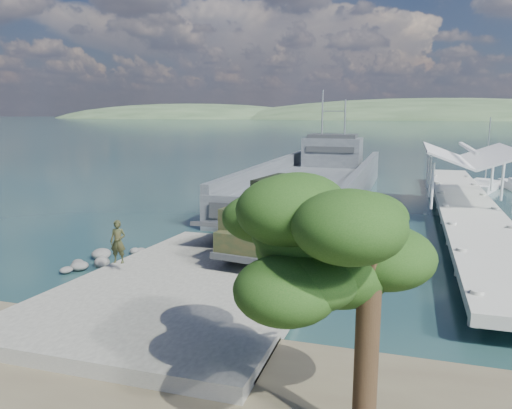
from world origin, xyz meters
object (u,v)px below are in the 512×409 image
object	(u,v)px
landing_craft	(314,187)
soldier	(118,250)
military_truck	(274,216)
pier	(466,196)
overhang_tree	(351,248)
sailboat_near	(484,187)

from	to	relation	value
landing_craft	soldier	distance (m)	26.46
military_truck	soldier	distance (m)	8.20
pier	military_truck	world-z (taller)	pier
soldier	overhang_tree	xyz separation A→B (m)	(11.57, -8.80, 3.37)
military_truck	overhang_tree	distance (m)	15.62
landing_craft	soldier	bearing A→B (deg)	-99.35
pier	landing_craft	distance (m)	13.85
sailboat_near	overhang_tree	distance (m)	44.48
sailboat_near	overhang_tree	xyz separation A→B (m)	(-8.56, -43.41, 4.48)
military_truck	soldier	world-z (taller)	military_truck
military_truck	soldier	size ratio (longest dim) A/B	4.16
military_truck	sailboat_near	xyz separation A→B (m)	(14.17, 29.06, -1.97)
overhang_tree	pier	bearing A→B (deg)	79.54
pier	soldier	xyz separation A→B (m)	(-16.94, -20.24, -0.09)
soldier	sailboat_near	bearing A→B (deg)	50.23
landing_craft	sailboat_near	bearing A→B (deg)	28.70
pier	landing_craft	size ratio (longest dim) A/B	1.18
landing_craft	soldier	xyz separation A→B (m)	(-4.40, -26.08, 0.61)
pier	military_truck	xyz separation A→B (m)	(-10.97, -14.69, 0.78)
landing_craft	pier	bearing A→B (deg)	-24.74
military_truck	overhang_tree	size ratio (longest dim) A/B	1.25
overhang_tree	landing_craft	bearing A→B (deg)	101.62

